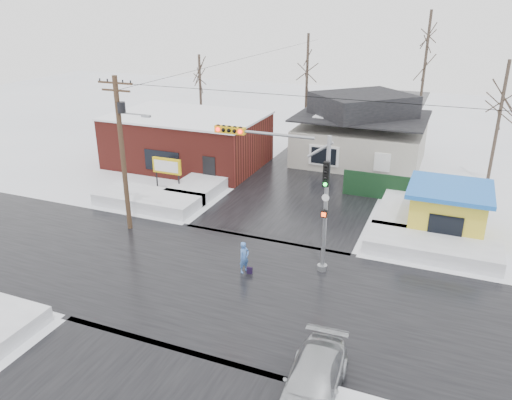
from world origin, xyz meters
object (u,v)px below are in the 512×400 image
at_px(traffic_signal, 295,182).
at_px(kiosk, 448,210).
at_px(pedestrian, 244,258).
at_px(car, 313,382).
at_px(marquee_sign, 167,167).
at_px(utility_pole, 123,146).

relative_size(traffic_signal, kiosk, 1.52).
relative_size(pedestrian, car, 0.35).
xyz_separation_m(traffic_signal, kiosk, (7.07, 7.03, -3.08)).
relative_size(marquee_sign, kiosk, 0.55).
distance_m(traffic_signal, kiosk, 10.43).
distance_m(marquee_sign, kiosk, 18.51).
bearing_deg(kiosk, car, -102.62).
relative_size(marquee_sign, car, 0.55).
bearing_deg(utility_pole, kiosk, 20.44).
relative_size(utility_pole, marquee_sign, 3.53).
height_order(utility_pole, marquee_sign, utility_pole).
relative_size(kiosk, pedestrian, 2.82).
height_order(kiosk, pedestrian, kiosk).
xyz_separation_m(traffic_signal, marquee_sign, (-11.43, 6.53, -2.62)).
distance_m(pedestrian, car, 8.92).
xyz_separation_m(kiosk, pedestrian, (-9.08, -8.66, -0.65)).
bearing_deg(traffic_signal, pedestrian, -141.02).
relative_size(traffic_signal, car, 1.51).
bearing_deg(traffic_signal, marquee_sign, 150.28).
bearing_deg(pedestrian, car, -118.71).
distance_m(kiosk, pedestrian, 12.56).
distance_m(marquee_sign, pedestrian, 12.51).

